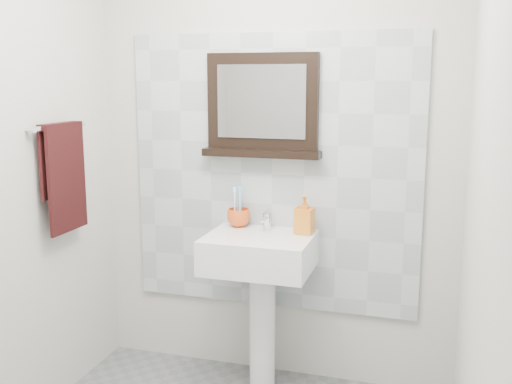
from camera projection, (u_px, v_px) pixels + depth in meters
back_wall at (273, 155)px, 3.25m from camera, size 2.00×0.01×2.50m
right_wall at (482, 207)px, 1.93m from camera, size 0.01×2.20×2.50m
splashback at (273, 174)px, 3.26m from camera, size 1.60×0.02×1.50m
pedestal_sink at (260, 269)px, 3.15m from camera, size 0.55×0.44×0.96m
toothbrush_cup at (239, 218)px, 3.28m from camera, size 0.14×0.14×0.10m
toothbrushes at (238, 205)px, 3.27m from camera, size 0.05×0.04×0.21m
soap_dispenser at (305, 215)px, 3.12m from camera, size 0.10×0.10×0.20m
framed_mirror at (262, 108)px, 3.18m from camera, size 0.64×0.11×0.55m
towel_bar at (60, 127)px, 2.97m from camera, size 0.07×0.40×0.03m
hand_towel at (63, 169)px, 3.00m from camera, size 0.06×0.30×0.55m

